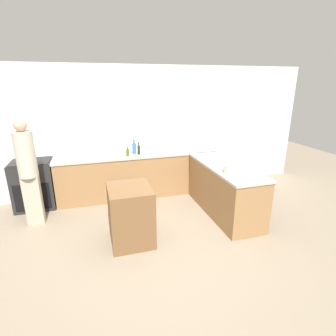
# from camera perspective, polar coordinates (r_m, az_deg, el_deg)

# --- Properties ---
(ground_plane) EXTENTS (14.00, 14.00, 0.00)m
(ground_plane) POSITION_cam_1_polar(r_m,az_deg,el_deg) (4.04, -0.12, -17.48)
(ground_plane) COLOR gray
(wall_back) EXTENTS (8.00, 0.06, 2.70)m
(wall_back) POSITION_cam_1_polar(r_m,az_deg,el_deg) (5.75, -7.10, 8.01)
(wall_back) COLOR white
(wall_back) RESTS_ON ground_plane
(counter_back) EXTENTS (3.40, 0.62, 0.93)m
(counter_back) POSITION_cam_1_polar(r_m,az_deg,el_deg) (5.66, -6.20, -1.38)
(counter_back) COLOR olive
(counter_back) RESTS_ON ground_plane
(counter_peninsula) EXTENTS (0.69, 1.92, 0.93)m
(counter_peninsula) POSITION_cam_1_polar(r_m,az_deg,el_deg) (4.99, 12.06, -4.46)
(counter_peninsula) COLOR olive
(counter_peninsula) RESTS_ON ground_plane
(range_oven) EXTENTS (0.73, 0.60, 0.94)m
(range_oven) POSITION_cam_1_polar(r_m,az_deg,el_deg) (5.70, -27.11, -3.21)
(range_oven) COLOR black
(range_oven) RESTS_ON ground_plane
(island_table) EXTENTS (0.63, 0.71, 0.89)m
(island_table) POSITION_cam_1_polar(r_m,az_deg,el_deg) (4.07, -8.13, -10.04)
(island_table) COLOR brown
(island_table) RESTS_ON ground_plane
(mixing_bowl) EXTENTS (0.38, 0.38, 0.14)m
(mixing_bowl) POSITION_cam_1_polar(r_m,az_deg,el_deg) (4.41, 14.60, -0.29)
(mixing_bowl) COLOR white
(mixing_bowl) RESTS_ON counter_peninsula
(wine_bottle_dark) EXTENTS (0.06, 0.06, 0.25)m
(wine_bottle_dark) POSITION_cam_1_polar(r_m,az_deg,el_deg) (5.45, -6.38, 4.01)
(wine_bottle_dark) COLOR black
(wine_bottle_dark) RESTS_ON counter_back
(olive_oil_bottle) EXTENTS (0.07, 0.07, 0.19)m
(olive_oil_bottle) POSITION_cam_1_polar(r_m,az_deg,el_deg) (5.34, -8.78, 3.38)
(olive_oil_bottle) COLOR #475B1E
(olive_oil_bottle) RESTS_ON counter_back
(water_bottle_blue) EXTENTS (0.08, 0.08, 0.31)m
(water_bottle_blue) POSITION_cam_1_polar(r_m,az_deg,el_deg) (5.49, -7.37, 4.30)
(water_bottle_blue) COLOR #386BB7
(water_bottle_blue) RESTS_ON counter_back
(person_by_range) EXTENTS (0.30, 0.30, 1.82)m
(person_by_range) POSITION_cam_1_polar(r_m,az_deg,el_deg) (4.86, -28.19, -0.16)
(person_by_range) COLOR #ADA38E
(person_by_range) RESTS_ON ground_plane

